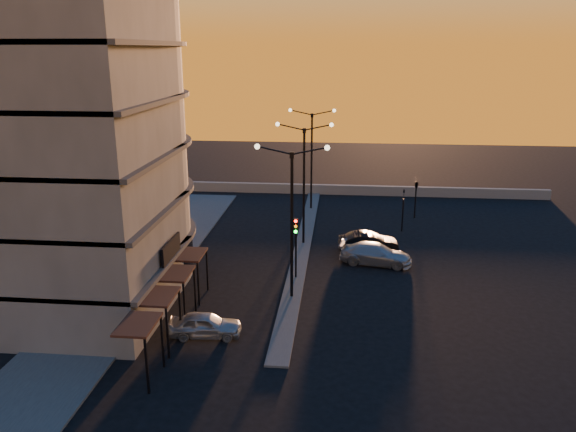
{
  "coord_description": "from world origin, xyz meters",
  "views": [
    {
      "loc": [
        2.9,
        -31.54,
        14.71
      ],
      "look_at": [
        -0.77,
        5.46,
        3.61
      ],
      "focal_mm": 35.0,
      "sensor_mm": 36.0,
      "label": 1
    }
  ],
  "objects_px": {
    "car_hatchback": "(205,325)",
    "car_sedan": "(368,242)",
    "streetlamp_mid": "(304,174)",
    "car_wagon": "(376,254)",
    "traffic_light_main": "(296,238)"
  },
  "relations": [
    {
      "from": "traffic_light_main",
      "to": "car_hatchback",
      "type": "relative_size",
      "value": 1.1
    },
    {
      "from": "traffic_light_main",
      "to": "car_wagon",
      "type": "bearing_deg",
      "value": 31.93
    },
    {
      "from": "streetlamp_mid",
      "to": "car_sedan",
      "type": "distance_m",
      "value": 7.08
    },
    {
      "from": "streetlamp_mid",
      "to": "car_sedan",
      "type": "relative_size",
      "value": 2.14
    },
    {
      "from": "streetlamp_mid",
      "to": "car_hatchback",
      "type": "height_order",
      "value": "streetlamp_mid"
    },
    {
      "from": "car_hatchback",
      "to": "car_sedan",
      "type": "relative_size",
      "value": 0.86
    },
    {
      "from": "car_hatchback",
      "to": "car_sedan",
      "type": "bearing_deg",
      "value": -37.96
    },
    {
      "from": "car_sedan",
      "to": "car_wagon",
      "type": "relative_size",
      "value": 0.87
    },
    {
      "from": "car_sedan",
      "to": "car_wagon",
      "type": "distance_m",
      "value": 2.55
    },
    {
      "from": "car_hatchback",
      "to": "car_wagon",
      "type": "relative_size",
      "value": 0.75
    },
    {
      "from": "car_sedan",
      "to": "car_wagon",
      "type": "bearing_deg",
      "value": -176.28
    },
    {
      "from": "traffic_light_main",
      "to": "car_hatchback",
      "type": "height_order",
      "value": "traffic_light_main"
    },
    {
      "from": "streetlamp_mid",
      "to": "car_sedan",
      "type": "bearing_deg",
      "value": -13.86
    },
    {
      "from": "traffic_light_main",
      "to": "car_sedan",
      "type": "height_order",
      "value": "traffic_light_main"
    },
    {
      "from": "car_wagon",
      "to": "car_sedan",
      "type": "bearing_deg",
      "value": 19.88
    }
  ]
}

